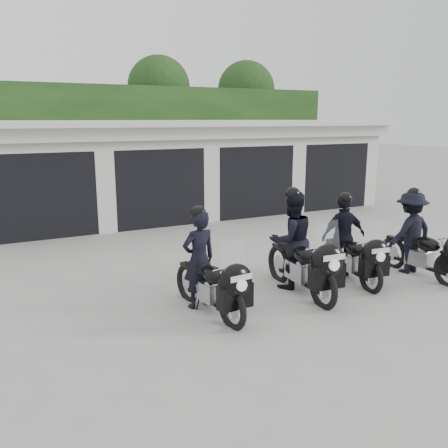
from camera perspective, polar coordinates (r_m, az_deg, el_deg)
name	(u,v)px	position (r m, az deg, el deg)	size (l,w,h in m)	color
ground	(262,286)	(8.86, 4.56, -7.43)	(80.00, 80.00, 0.00)	#989893
garage_block	(134,169)	(15.85, -10.74, 6.57)	(16.40, 6.80, 2.96)	silver
background_vegetation	(108,125)	(20.56, -13.75, 11.53)	(20.00, 3.90, 5.80)	#163613
police_bike_a	(208,271)	(7.47, -1.93, -5.64)	(0.75, 1.99, 1.74)	black
police_bike_b	(297,247)	(8.49, 8.77, -2.75)	(0.90, 2.19, 1.91)	black
police_bike_c	(348,242)	(9.34, 14.68, -2.11)	(0.99, 1.96, 1.71)	black
police_bike_d	(417,237)	(10.02, 22.15, -1.48)	(1.07, 2.03, 1.77)	black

